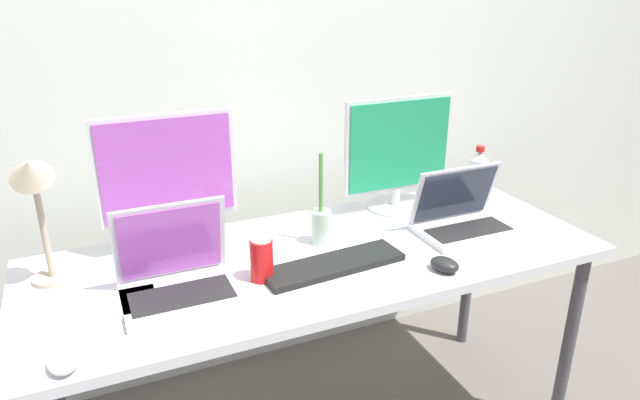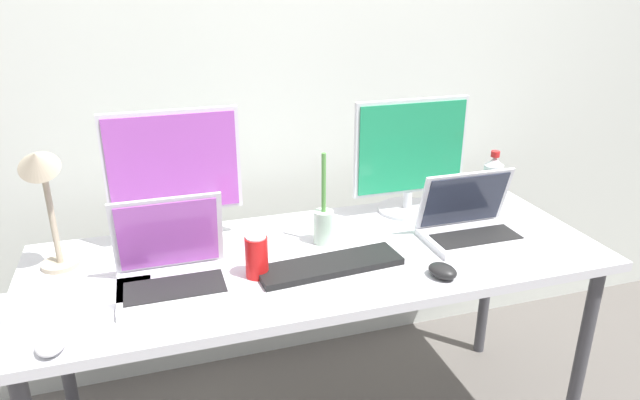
{
  "view_description": "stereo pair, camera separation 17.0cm",
  "coord_description": "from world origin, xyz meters",
  "px_view_note": "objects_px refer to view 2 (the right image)",
  "views": [
    {
      "loc": [
        -0.64,
        -1.45,
        1.55
      ],
      "look_at": [
        0.0,
        0.0,
        0.92
      ],
      "focal_mm": 32.0,
      "sensor_mm": 36.0,
      "label": 1
    },
    {
      "loc": [
        -0.48,
        -1.51,
        1.55
      ],
      "look_at": [
        0.0,
        0.0,
        0.92
      ],
      "focal_mm": 32.0,
      "sensor_mm": 36.0,
      "label": 2
    }
  ],
  "objects_px": {
    "soda_can_near_keyboard": "(257,257)",
    "keyboard_main": "(69,300)",
    "keyboard_aux": "(329,265)",
    "work_desk": "(320,272)",
    "monitor_left": "(174,173)",
    "laptop_secondary": "(470,223)",
    "monitor_center": "(410,156)",
    "mouse_by_laptop": "(51,343)",
    "bamboo_vase": "(324,224)",
    "mouse_by_keyboard": "(443,271)",
    "laptop_silver": "(172,267)",
    "desk_lamp": "(43,185)",
    "water_bottle": "(491,187)"
  },
  "relations": [
    {
      "from": "keyboard_aux",
      "to": "mouse_by_laptop",
      "type": "bearing_deg",
      "value": -170.99
    },
    {
      "from": "keyboard_main",
      "to": "mouse_by_keyboard",
      "type": "bearing_deg",
      "value": -7.82
    },
    {
      "from": "work_desk",
      "to": "soda_can_near_keyboard",
      "type": "bearing_deg",
      "value": -159.66
    },
    {
      "from": "mouse_by_laptop",
      "to": "bamboo_vase",
      "type": "height_order",
      "value": "bamboo_vase"
    },
    {
      "from": "work_desk",
      "to": "monitor_left",
      "type": "height_order",
      "value": "monitor_left"
    },
    {
      "from": "bamboo_vase",
      "to": "mouse_by_keyboard",
      "type": "bearing_deg",
      "value": -51.25
    },
    {
      "from": "monitor_center",
      "to": "mouse_by_keyboard",
      "type": "xyz_separation_m",
      "value": [
        -0.12,
        -0.48,
        -0.19
      ]
    },
    {
      "from": "water_bottle",
      "to": "bamboo_vase",
      "type": "height_order",
      "value": "bamboo_vase"
    },
    {
      "from": "laptop_silver",
      "to": "water_bottle",
      "type": "xyz_separation_m",
      "value": [
        1.11,
        0.16,
        0.05
      ]
    },
    {
      "from": "laptop_secondary",
      "to": "keyboard_aux",
      "type": "bearing_deg",
      "value": -172.73
    },
    {
      "from": "laptop_silver",
      "to": "desk_lamp",
      "type": "relative_size",
      "value": 0.75
    },
    {
      "from": "keyboard_main",
      "to": "water_bottle",
      "type": "height_order",
      "value": "water_bottle"
    },
    {
      "from": "soda_can_near_keyboard",
      "to": "keyboard_main",
      "type": "bearing_deg",
      "value": 179.64
    },
    {
      "from": "keyboard_main",
      "to": "bamboo_vase",
      "type": "distance_m",
      "value": 0.77
    },
    {
      "from": "laptop_secondary",
      "to": "keyboard_main",
      "type": "height_order",
      "value": "laptop_secondary"
    },
    {
      "from": "work_desk",
      "to": "desk_lamp",
      "type": "relative_size",
      "value": 4.38
    },
    {
      "from": "laptop_secondary",
      "to": "soda_can_near_keyboard",
      "type": "height_order",
      "value": "laptop_secondary"
    },
    {
      "from": "mouse_by_laptop",
      "to": "monitor_center",
      "type": "bearing_deg",
      "value": 23.79
    },
    {
      "from": "laptop_silver",
      "to": "bamboo_vase",
      "type": "bearing_deg",
      "value": 15.35
    },
    {
      "from": "keyboard_aux",
      "to": "water_bottle",
      "type": "relative_size",
      "value": 1.78
    },
    {
      "from": "laptop_silver",
      "to": "mouse_by_keyboard",
      "type": "relative_size",
      "value": 3.36
    },
    {
      "from": "keyboard_main",
      "to": "keyboard_aux",
      "type": "xyz_separation_m",
      "value": [
        0.72,
        -0.02,
        0.0
      ]
    },
    {
      "from": "bamboo_vase",
      "to": "keyboard_aux",
      "type": "bearing_deg",
      "value": -102.87
    },
    {
      "from": "mouse_by_laptop",
      "to": "desk_lamp",
      "type": "height_order",
      "value": "desk_lamp"
    },
    {
      "from": "monitor_center",
      "to": "desk_lamp",
      "type": "distance_m",
      "value": 1.18
    },
    {
      "from": "monitor_left",
      "to": "mouse_by_laptop",
      "type": "xyz_separation_m",
      "value": [
        -0.33,
        -0.5,
        -0.22
      ]
    },
    {
      "from": "monitor_left",
      "to": "soda_can_near_keyboard",
      "type": "height_order",
      "value": "monitor_left"
    },
    {
      "from": "keyboard_aux",
      "to": "mouse_by_laptop",
      "type": "height_order",
      "value": "mouse_by_laptop"
    },
    {
      "from": "laptop_silver",
      "to": "desk_lamp",
      "type": "distance_m",
      "value": 0.42
    },
    {
      "from": "laptop_silver",
      "to": "laptop_secondary",
      "type": "height_order",
      "value": "laptop_silver"
    },
    {
      "from": "monitor_center",
      "to": "desk_lamp",
      "type": "xyz_separation_m",
      "value": [
        -1.17,
        -0.12,
        0.06
      ]
    },
    {
      "from": "desk_lamp",
      "to": "laptop_silver",
      "type": "bearing_deg",
      "value": -28.73
    },
    {
      "from": "keyboard_aux",
      "to": "soda_can_near_keyboard",
      "type": "relative_size",
      "value": 3.43
    },
    {
      "from": "laptop_secondary",
      "to": "monitor_center",
      "type": "bearing_deg",
      "value": 109.76
    },
    {
      "from": "laptop_silver",
      "to": "keyboard_aux",
      "type": "height_order",
      "value": "laptop_silver"
    },
    {
      "from": "keyboard_main",
      "to": "mouse_by_laptop",
      "type": "xyz_separation_m",
      "value": [
        -0.02,
        -0.2,
        0.01
      ]
    },
    {
      "from": "laptop_silver",
      "to": "soda_can_near_keyboard",
      "type": "bearing_deg",
      "value": -4.83
    },
    {
      "from": "soda_can_near_keyboard",
      "to": "bamboo_vase",
      "type": "height_order",
      "value": "bamboo_vase"
    },
    {
      "from": "water_bottle",
      "to": "keyboard_aux",
      "type": "bearing_deg",
      "value": -163.5
    },
    {
      "from": "keyboard_aux",
      "to": "monitor_center",
      "type": "bearing_deg",
      "value": 34.32
    },
    {
      "from": "mouse_by_keyboard",
      "to": "bamboo_vase",
      "type": "relative_size",
      "value": 0.3
    },
    {
      "from": "keyboard_aux",
      "to": "water_bottle",
      "type": "height_order",
      "value": "water_bottle"
    },
    {
      "from": "mouse_by_laptop",
      "to": "soda_can_near_keyboard",
      "type": "height_order",
      "value": "soda_can_near_keyboard"
    },
    {
      "from": "keyboard_aux",
      "to": "soda_can_near_keyboard",
      "type": "xyz_separation_m",
      "value": [
        -0.21,
        0.02,
        0.05
      ]
    },
    {
      "from": "keyboard_main",
      "to": "mouse_by_keyboard",
      "type": "xyz_separation_m",
      "value": [
        1.01,
        -0.17,
        0.01
      ]
    },
    {
      "from": "keyboard_main",
      "to": "mouse_by_laptop",
      "type": "bearing_deg",
      "value": -94.15
    },
    {
      "from": "keyboard_aux",
      "to": "desk_lamp",
      "type": "distance_m",
      "value": 0.83
    },
    {
      "from": "keyboard_main",
      "to": "mouse_by_laptop",
      "type": "distance_m",
      "value": 0.2
    },
    {
      "from": "monitor_center",
      "to": "laptop_silver",
      "type": "bearing_deg",
      "value": -161.13
    },
    {
      "from": "monitor_center",
      "to": "desk_lamp",
      "type": "relative_size",
      "value": 1.04
    }
  ]
}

